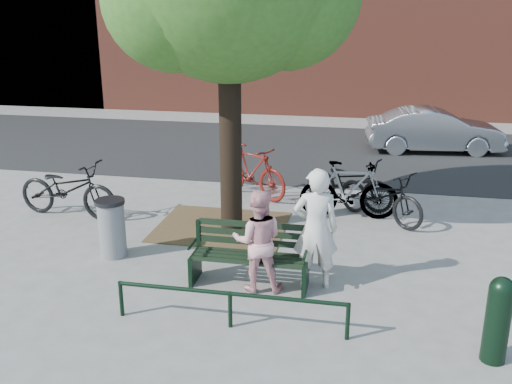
% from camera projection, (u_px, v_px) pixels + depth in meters
% --- Properties ---
extents(ground, '(90.00, 90.00, 0.00)m').
position_uv_depth(ground, '(249.00, 285.00, 8.54)').
color(ground, gray).
rests_on(ground, ground).
extents(dirt_pit, '(2.40, 2.00, 0.02)m').
position_uv_depth(dirt_pit, '(221.00, 227.00, 10.77)').
color(dirt_pit, brown).
rests_on(dirt_pit, ground).
extents(road, '(40.00, 7.00, 0.01)m').
position_uv_depth(road, '(310.00, 151.00, 16.47)').
color(road, black).
rests_on(road, ground).
extents(park_bench, '(1.74, 0.54, 0.97)m').
position_uv_depth(park_bench, '(250.00, 253.00, 8.46)').
color(park_bench, black).
rests_on(park_bench, ground).
extents(guard_railing, '(3.06, 0.06, 0.51)m').
position_uv_depth(guard_railing, '(230.00, 299.00, 7.29)').
color(guard_railing, black).
rests_on(guard_railing, ground).
extents(person_left, '(0.73, 0.54, 1.82)m').
position_uv_depth(person_left, '(316.00, 229.00, 8.22)').
color(person_left, silver).
rests_on(person_left, ground).
extents(person_right, '(0.83, 0.69, 1.53)m').
position_uv_depth(person_right, '(258.00, 241.00, 8.18)').
color(person_right, pink).
rests_on(person_right, ground).
extents(bollard, '(0.29, 0.29, 1.07)m').
position_uv_depth(bollard, '(498.00, 317.00, 6.54)').
color(bollard, black).
rests_on(bollard, ground).
extents(litter_bin, '(0.48, 0.48, 0.99)m').
position_uv_depth(litter_bin, '(112.00, 228.00, 9.39)').
color(litter_bin, gray).
rests_on(litter_bin, ground).
extents(bicycle_a, '(2.22, 0.99, 1.13)m').
position_uv_depth(bicycle_a, '(68.00, 189.00, 11.17)').
color(bicycle_a, black).
rests_on(bicycle_a, ground).
extents(bicycle_b, '(1.93, 1.47, 1.16)m').
position_uv_depth(bicycle_b, '(252.00, 171.00, 12.36)').
color(bicycle_b, '#59110C').
rests_on(bicycle_b, ground).
extents(bicycle_c, '(2.08, 1.47, 1.04)m').
position_uv_depth(bicycle_c, '(349.00, 182.00, 11.77)').
color(bicycle_c, black).
rests_on(bicycle_c, ground).
extents(bicycle_d, '(1.94, 0.65, 1.15)m').
position_uv_depth(bicycle_d, '(349.00, 190.00, 11.08)').
color(bicycle_d, gray).
rests_on(bicycle_d, ground).
extents(bicycle_e, '(1.97, 1.76, 1.03)m').
position_uv_depth(bicycle_e, '(381.00, 195.00, 10.96)').
color(bicycle_e, black).
rests_on(bicycle_e, ground).
extents(parked_car, '(3.89, 1.74, 1.24)m').
position_uv_depth(parked_car, '(434.00, 130.00, 16.22)').
color(parked_car, gray).
rests_on(parked_car, ground).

